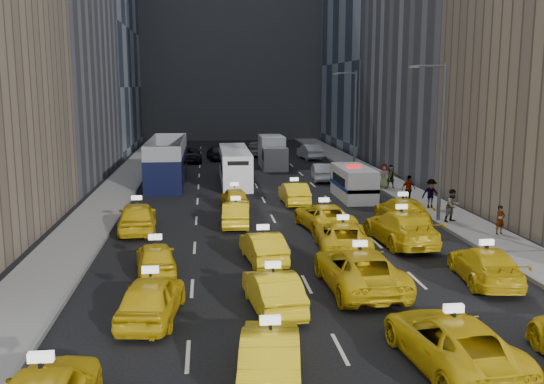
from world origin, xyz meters
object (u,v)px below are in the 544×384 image
Objects in this scene: double_decker at (167,162)px; box_truck at (272,152)px; taxi_1 at (270,354)px; nypd_van at (354,183)px; taxi_2 at (452,341)px; pedestrian_0 at (500,220)px; city_bus at (235,166)px.

double_decker is 12.68m from box_truck.
taxi_1 is 0.78× the size of nypd_van.
nypd_van is at bearing -102.92° from taxi_2.
box_truck is at bearing 38.95° from double_decker.
nypd_van is 12.39m from pedestrian_0.
nypd_van is at bearing -77.08° from box_truck.
city_bus is 9.62m from box_truck.
box_truck is at bearing -89.40° from taxi_1.
nypd_van is at bearing 98.36° from pedestrian_0.
box_truck is 29.39m from pedestrian_0.
box_truck is at bearing -94.68° from taxi_2.
taxi_2 is 25.41m from nypd_van.
double_decker is 1.86× the size of box_truck.
pedestrian_0 is (8.34, 13.82, 0.17)m from taxi_2.
double_decker is 8.01× the size of pedestrian_0.
box_truck is (-3.81, 16.70, 0.39)m from nypd_van.
double_decker is (-4.70, 33.60, 1.01)m from taxi_1.
taxi_2 is at bearing -76.75° from double_decker.
city_bus is 1.63× the size of box_truck.
city_bus is (0.68, 33.36, 0.63)m from taxi_1.
taxi_2 is at bearing -94.95° from nypd_van.
city_bus reaches higher than nypd_van.
nypd_van is 0.86× the size of box_truck.
box_truck reaches higher than taxi_1.
nypd_van is (3.39, 25.18, 0.34)m from taxi_2.
box_truck is 4.29× the size of pedestrian_0.
double_decker is 1.14× the size of city_bus.
taxi_2 is 33.44m from city_bus.
nypd_van is 15.57m from double_decker.
taxi_1 is 33.37m from city_bus.
double_decker is 26.70m from pedestrian_0.
taxi_2 is 16.14m from pedestrian_0.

